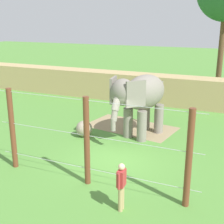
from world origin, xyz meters
TOP-DOWN VIEW (x-y plane):
  - ground_plane at (0.00, 0.00)m, footprint 120.00×120.00m
  - dirt_patch at (-0.90, 4.45)m, footprint 5.45×3.56m
  - embankment_wall at (0.00, 10.41)m, footprint 36.00×1.80m
  - elephant at (0.07, 3.21)m, footprint 2.46×4.40m
  - enrichment_ball at (-2.65, 1.98)m, footprint 0.87×0.87m
  - cable_fence at (-0.04, -2.35)m, footprint 8.22×0.22m
  - zookeeper at (1.71, -3.46)m, footprint 0.23×0.58m

SIDE VIEW (x-z plane):
  - ground_plane at x=0.00m, z-range 0.00..0.00m
  - dirt_patch at x=-0.90m, z-range 0.00..0.01m
  - enrichment_ball at x=-2.65m, z-range 0.00..0.87m
  - zookeeper at x=1.71m, z-range 0.09..1.76m
  - embankment_wall at x=0.00m, z-range 0.00..2.10m
  - cable_fence at x=-0.04m, z-range 0.00..3.42m
  - elephant at x=0.07m, z-range 0.54..3.90m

